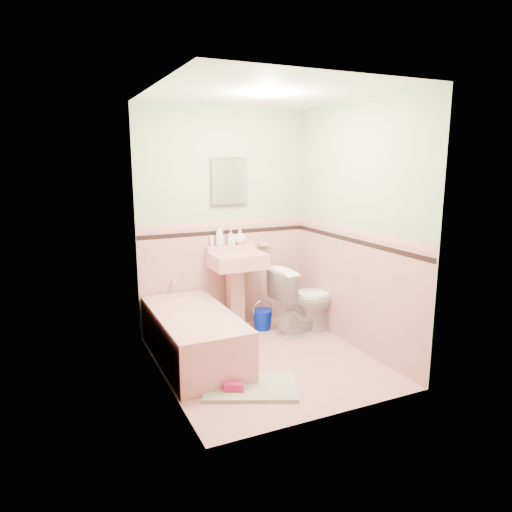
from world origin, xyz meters
name	(u,v)px	position (x,y,z in m)	size (l,w,h in m)	color
floor	(267,361)	(0.00, 0.00, 0.00)	(2.20, 2.20, 0.00)	#D4948B
ceiling	(268,93)	(0.00, 0.00, 2.50)	(2.20, 2.20, 0.00)	white
wall_back	(225,221)	(0.00, 1.10, 1.25)	(2.50, 2.50, 0.00)	beige
wall_front	(335,256)	(0.00, -1.10, 1.25)	(2.50, 2.50, 0.00)	beige
wall_left	(160,242)	(-1.00, 0.00, 1.25)	(2.50, 2.50, 0.00)	beige
wall_right	(356,228)	(1.00, 0.00, 1.25)	(2.50, 2.50, 0.00)	beige
wainscot_back	(226,277)	(0.00, 1.09, 0.60)	(2.00, 2.00, 0.00)	#D79990
wainscot_front	(331,341)	(0.00, -1.09, 0.60)	(2.00, 2.00, 0.00)	#D79990
wainscot_left	(165,316)	(-0.99, 0.00, 0.60)	(2.20, 2.20, 0.00)	#D79990
wainscot_right	(352,290)	(0.99, 0.00, 0.60)	(2.20, 2.20, 0.00)	#D79990
accent_back	(225,232)	(0.00, 1.08, 1.12)	(2.00, 2.00, 0.00)	black
accent_front	(333,273)	(0.00, -1.08, 1.12)	(2.00, 2.00, 0.00)	black
accent_left	(163,257)	(-0.98, 0.00, 1.12)	(2.20, 2.20, 0.00)	black
accent_right	(354,241)	(0.98, 0.00, 1.12)	(2.20, 2.20, 0.00)	black
cap_back	(225,224)	(0.00, 1.08, 1.22)	(2.00, 2.00, 0.00)	#D48C87
cap_front	(334,260)	(0.00, -1.08, 1.22)	(2.00, 2.00, 0.00)	#D48C87
cap_left	(162,246)	(-0.98, 0.00, 1.22)	(2.20, 2.20, 0.00)	#D48C87
cap_right	(354,231)	(0.98, 0.00, 1.22)	(2.20, 2.20, 0.00)	#D48C87
bathtub	(194,338)	(-0.63, 0.33, 0.23)	(0.70, 1.50, 0.45)	#CF948B
tub_faucet	(173,281)	(-0.63, 1.05, 0.63)	(0.04, 0.04, 0.12)	silver
sink	(237,293)	(0.05, 0.86, 0.46)	(0.58, 0.48, 0.92)	#CF948B
sink_faucet	(232,248)	(0.05, 1.00, 0.95)	(0.02, 0.02, 0.10)	silver
medicine_cabinet	(229,181)	(0.05, 1.07, 1.70)	(0.38, 0.04, 0.47)	white
soap_dish	(263,244)	(0.47, 1.06, 0.95)	(0.12, 0.07, 0.04)	#CF948B
soap_bottle_left	(220,235)	(-0.09, 1.04, 1.10)	(0.09, 0.09, 0.24)	#B2B2B2
soap_bottle_mid	(231,237)	(0.05, 1.04, 1.07)	(0.08, 0.08, 0.18)	#B2B2B2
soap_bottle_right	(240,236)	(0.16, 1.04, 1.07)	(0.13, 0.13, 0.17)	#B2B2B2
tube	(212,241)	(-0.18, 1.04, 1.04)	(0.04, 0.04, 0.12)	white
toilet	(304,299)	(0.73, 0.53, 0.39)	(0.43, 0.76, 0.77)	white
bucket	(263,319)	(0.34, 0.81, 0.12)	(0.23, 0.23, 0.23)	#001BBB
bath_mat	(250,386)	(-0.37, -0.44, 0.02)	(0.79, 0.53, 0.03)	#9FAB8F
shoe	(234,387)	(-0.54, -0.47, 0.07)	(0.17, 0.08, 0.07)	#BF1E59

